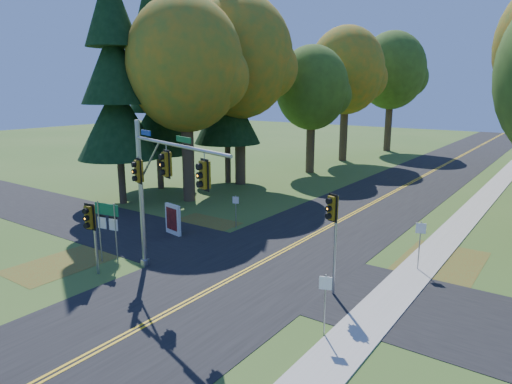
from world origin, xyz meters
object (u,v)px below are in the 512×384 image
Objects in this scene: traffic_mast at (157,181)px; info_kiosk at (173,220)px; east_signal_pole at (333,219)px; route_sign_cluster at (107,220)px.

traffic_mast is 4.08× the size of info_kiosk.
east_signal_pole reaches higher than info_kiosk.
info_kiosk is (-3.95, 4.58, -3.42)m from traffic_mast.
east_signal_pole is (6.63, 2.69, -1.16)m from traffic_mast.
east_signal_pole is 10.36m from route_sign_cluster.
route_sign_cluster is (-9.90, -2.86, -1.05)m from east_signal_pole.
east_signal_pole reaches higher than route_sign_cluster.
east_signal_pole is 10.98m from info_kiosk.
east_signal_pole is at bearing 6.73° from route_sign_cluster.
traffic_mast is 1.71× the size of east_signal_pole.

